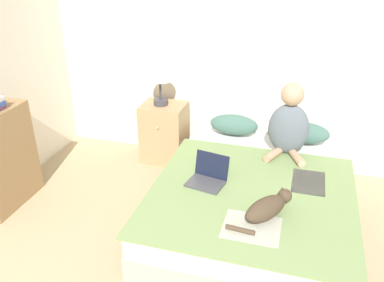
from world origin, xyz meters
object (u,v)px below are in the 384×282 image
at_px(bed, 254,200).
at_px(pillow_near, 234,125).
at_px(bookshelf, 3,159).
at_px(cat_tabby, 268,207).
at_px(pillow_far, 304,133).
at_px(laptop_open, 208,177).
at_px(table_lamp, 160,73).
at_px(person_sitting, 289,124).
at_px(nightstand, 164,132).

relative_size(bed, pillow_near, 4.03).
bearing_deg(pillow_near, bookshelf, -146.12).
xyz_separation_m(pillow_near, cat_tabby, (0.50, -1.31, -0.02)).
bearing_deg(bed, pillow_near, 112.29).
xyz_separation_m(pillow_far, bookshelf, (-2.51, -1.22, -0.03)).
relative_size(laptop_open, table_lamp, 0.70).
height_order(bed, laptop_open, laptop_open).
relative_size(pillow_far, laptop_open, 1.47).
distance_m(person_sitting, cat_tabby, 1.06).
distance_m(bed, laptop_open, 0.46).
relative_size(person_sitting, nightstand, 1.07).
bearing_deg(laptop_open, pillow_far, 64.40).
distance_m(pillow_near, table_lamp, 0.91).
distance_m(bed, pillow_far, 0.96).
xyz_separation_m(nightstand, table_lamp, (-0.02, -0.00, 0.66)).
xyz_separation_m(cat_tabby, laptop_open, (-0.52, 0.34, -0.03)).
distance_m(bed, bookshelf, 2.21).
distance_m(cat_tabby, bookshelf, 2.32).
relative_size(cat_tabby, laptop_open, 1.35).
distance_m(pillow_near, cat_tabby, 1.40).
bearing_deg(table_lamp, cat_tabby, -44.96).
distance_m(person_sitting, table_lamp, 1.37).
bearing_deg(person_sitting, cat_tabby, -93.01).
height_order(nightstand, table_lamp, table_lamp).
xyz_separation_m(pillow_near, laptop_open, (-0.03, -0.98, -0.05)).
distance_m(cat_tabby, table_lamp, 1.86).
distance_m(table_lamp, bookshelf, 1.66).
relative_size(pillow_near, nightstand, 0.77).
bearing_deg(laptop_open, bed, 29.79).
xyz_separation_m(person_sitting, laptop_open, (-0.58, -0.70, -0.24)).
bearing_deg(bookshelf, laptop_open, 7.70).
bearing_deg(nightstand, laptop_open, -52.46).
bearing_deg(bed, nightstand, 143.67).
height_order(pillow_far, bookshelf, bookshelf).
relative_size(pillow_near, pillow_far, 1.00).
distance_m(person_sitting, laptop_open, 0.94).
height_order(pillow_near, nightstand, nightstand).
relative_size(pillow_far, bookshelf, 0.54).
distance_m(nightstand, bookshelf, 1.60).
height_order(pillow_far, table_lamp, table_lamp).
xyz_separation_m(bed, nightstand, (-1.09, 0.80, 0.13)).
relative_size(bed, person_sitting, 2.91).
distance_m(person_sitting, nightstand, 1.36).
bearing_deg(bed, cat_tabby, -72.10).
bearing_deg(nightstand, table_lamp, -173.40).
bearing_deg(bed, table_lamp, 144.37).
relative_size(person_sitting, laptop_open, 2.03).
height_order(pillow_far, nightstand, nightstand).
height_order(cat_tabby, laptop_open, laptop_open).
distance_m(laptop_open, bookshelf, 1.81).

